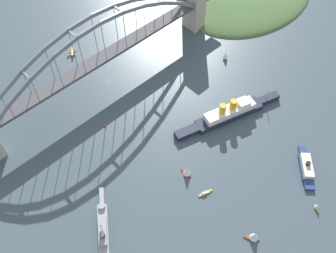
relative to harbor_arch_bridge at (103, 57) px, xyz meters
The scene contains 12 objects.
ground_plane 28.89m from the harbor_arch_bridge, ahead, with size 1400.00×1400.00×0.00m, color #3D4C56.
harbor_arch_bridge is the anchor object (origin of this frame).
ocean_liner 115.54m from the harbor_arch_bridge, 114.69° to the left, with size 96.75×36.18×19.15m.
naval_cruiser 145.48m from the harbor_arch_bridge, 50.91° to the left, with size 41.63×56.08×16.59m.
harbor_ferry_steamer 185.22m from the harbor_arch_bridge, 106.38° to the left, with size 31.87×30.28×8.33m.
seaplane_taxiing_near_bridge 57.72m from the harbor_arch_bridge, 87.53° to the right, with size 9.53×10.41×5.03m.
small_boat_0 120.69m from the harbor_arch_bridge, 81.99° to the left, with size 5.59×10.06×10.09m.
small_boat_1 184.89m from the harbor_arch_bridge, 83.93° to the left, with size 8.13×9.90×10.08m.
small_boat_2 141.40m from the harbor_arch_bridge, 82.41° to the left, with size 11.01×4.43×2.10m.
small_boat_3 203.16m from the harbor_arch_bridge, 98.58° to the left, with size 4.50×5.76×6.07m.
small_boat_4 115.39m from the harbor_arch_bridge, 151.00° to the left, with size 7.55×5.90×8.37m.
channel_marker_buoy 58.74m from the harbor_arch_bridge, 50.28° to the left, with size 2.20×2.20×2.75m.
Camera 1 is at (121.87, 206.86, 245.31)m, focal length 39.88 mm.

